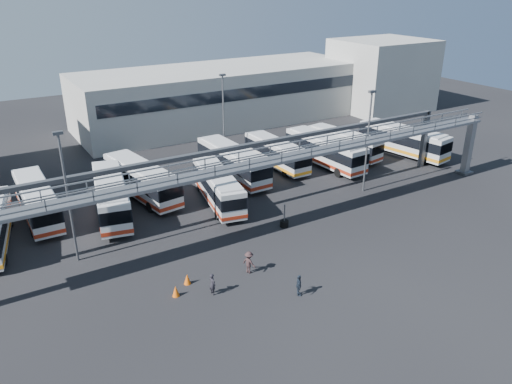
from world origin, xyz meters
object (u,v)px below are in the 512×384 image
bus_9 (403,140)px  bus_2 (111,195)px  light_pole_back (223,114)px  tire_stack (284,223)px  light_pole_mid (368,137)px  bus_3 (142,179)px  bus_8 (344,142)px  cone_right (187,279)px  bus_1 (37,200)px  bus_5 (233,161)px  pedestrian_c (249,262)px  cone_left (176,291)px  light_pole_left (67,191)px  bus_7 (325,150)px  pedestrian_d (299,285)px  bus_4 (218,186)px  pedestrian_a (212,284)px  bus_6 (276,152)px

bus_9 → bus_2: bearing=167.6°
light_pole_back → tire_stack: bearing=-100.8°
light_pole_mid → bus_3: light_pole_mid is taller
bus_8 → tire_stack: (-16.66, -11.97, -1.32)m
bus_2 → cone_right: (1.24, -13.92, -1.52)m
bus_3 → bus_9: (31.39, -3.95, 0.01)m
bus_1 → bus_5: bearing=-1.4°
pedestrian_c → cone_left: bearing=69.1°
light_pole_left → light_pole_mid: size_ratio=1.00×
bus_7 → pedestrian_c: (-18.88, -15.21, -1.04)m
light_pole_back → cone_left: size_ratio=12.91×
bus_5 → tire_stack: size_ratio=5.37×
pedestrian_d → cone_right: size_ratio=2.00×
bus_8 → bus_4: bearing=-176.7°
cone_left → pedestrian_d: bearing=-30.3°
bus_3 → bus_9: size_ratio=0.99×
light_pole_mid → pedestrian_a: size_ratio=6.43×
bus_5 → bus_6: 5.97m
bus_1 → cone_right: bus_1 is taller
bus_2 → pedestrian_a: 16.15m
pedestrian_c → pedestrian_d: size_ratio=1.09×
light_pole_mid → cone_right: 23.60m
light_pole_back → bus_9: bearing=-24.4°
cone_left → cone_right: bearing=37.1°
light_pole_back → cone_right: light_pole_back is taller
light_pole_left → bus_9: (39.70, 5.07, -3.82)m
bus_5 → cone_right: bearing=-129.4°
bus_3 → bus_9: bearing=-16.0°
bus_9 → bus_8: bearing=142.1°
light_pole_left → tire_stack: 17.85m
bus_1 → light_pole_mid: bearing=-19.7°
bus_9 → pedestrian_c: bearing=-165.4°
bus_7 → cone_right: size_ratio=14.49×
bus_6 → pedestrian_c: (-13.93, -17.72, -0.85)m
bus_4 → bus_8: 19.83m
light_pole_left → bus_2: bearing=55.1°
light_pole_mid → bus_1: 31.24m
bus_2 → bus_8: (28.67, 1.82, -0.23)m
bus_1 → bus_7: size_ratio=0.95×
light_pole_left → bus_6: 26.38m
bus_5 → pedestrian_c: bearing=-116.8°
pedestrian_d → cone_left: size_ratio=1.98×
bus_1 → bus_4: 16.20m
bus_9 → bus_6: bearing=154.3°
bus_5 → bus_7: bus_5 is taller
bus_2 → bus_6: (19.64, 2.81, -0.21)m
light_pole_back → bus_5: size_ratio=0.89×
pedestrian_d → pedestrian_c: bearing=46.6°
bus_9 → cone_left: bearing=-169.0°
pedestrian_d → cone_right: (-5.93, 5.17, -0.39)m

